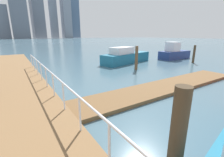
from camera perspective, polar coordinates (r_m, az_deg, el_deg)
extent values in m
plane|color=#476675|center=(17.09, -16.96, 4.56)|extent=(300.00, 300.00, 0.00)
cube|color=brown|center=(9.79, 18.47, -3.04)|extent=(12.65, 2.00, 0.18)
cylinder|color=white|center=(3.43, -0.97, -23.58)|extent=(0.06, 0.06, 1.05)
cylinder|color=white|center=(4.63, -11.70, -12.60)|extent=(0.06, 0.06, 1.05)
cylinder|color=white|center=(6.02, -17.31, -6.20)|extent=(0.06, 0.06, 1.05)
cylinder|color=white|center=(7.49, -20.70, -2.22)|extent=(0.06, 0.06, 1.05)
cylinder|color=white|center=(8.99, -22.95, 0.45)|extent=(0.06, 0.06, 1.05)
cylinder|color=white|center=(10.53, -24.55, 2.35)|extent=(0.06, 0.06, 1.05)
cylinder|color=white|center=(12.08, -25.74, 3.76)|extent=(0.06, 0.06, 1.05)
cylinder|color=white|center=(13.63, -26.67, 4.85)|extent=(0.06, 0.06, 1.05)
cylinder|color=white|center=(15.20, -27.40, 5.71)|extent=(0.06, 0.06, 1.05)
cylinder|color=white|center=(3.74, -7.59, -10.56)|extent=(0.06, 23.85, 0.06)
cylinder|color=#473826|center=(20.12, 27.84, 7.90)|extent=(0.26, 0.26, 2.00)
cylinder|color=brown|center=(14.46, 8.94, 7.44)|extent=(0.28, 0.28, 2.14)
cylinder|color=#473826|center=(3.76, 23.00, -18.29)|extent=(0.34, 0.34, 2.14)
cube|color=navy|center=(22.61, 21.89, 8.03)|extent=(4.52, 1.82, 1.05)
cube|color=white|center=(22.09, 21.40, 10.84)|extent=(1.44, 1.43, 1.18)
cube|color=#1E6B8C|center=(18.11, 5.34, 7.52)|extent=(6.90, 3.38, 1.10)
cube|color=white|center=(17.35, 3.66, 10.21)|extent=(2.96, 2.07, 0.72)
cube|color=slate|center=(169.09, -35.14, 16.50)|extent=(9.90, 12.83, 27.07)
cube|color=slate|center=(164.93, -31.51, 23.19)|extent=(13.10, 9.86, 61.47)
cube|color=slate|center=(184.70, -25.86, 21.72)|extent=(11.70, 14.48, 54.47)
cube|color=gray|center=(182.33, -20.64, 20.00)|extent=(6.90, 6.25, 39.72)
cube|color=gray|center=(179.59, -16.41, 20.30)|extent=(8.27, 11.00, 38.97)
cube|color=slate|center=(193.03, -14.14, 23.18)|extent=(13.02, 6.86, 59.59)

